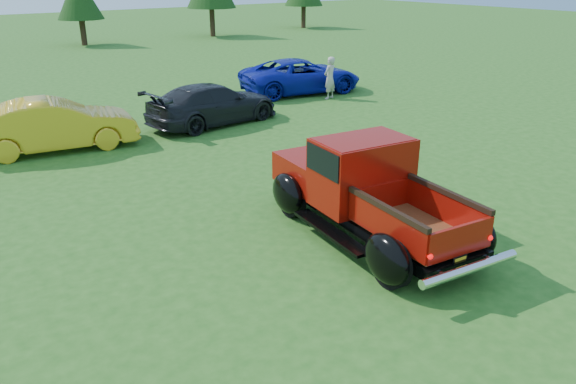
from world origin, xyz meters
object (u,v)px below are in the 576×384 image
object	(u,v)px
show_car_yellow	(55,125)
show_car_blue	(301,76)
pickup_truck	(361,187)
spectator	(330,78)
show_car_grey	(213,104)

from	to	relation	value
show_car_yellow	show_car_blue	distance (m)	10.05
pickup_truck	show_car_blue	size ratio (longest dim) A/B	1.04
pickup_truck	spectator	size ratio (longest dim) A/B	3.19
pickup_truck	show_car_blue	xyz separation A→B (m)	(6.71, 10.47, -0.18)
pickup_truck	spectator	xyz separation A→B (m)	(6.89, 8.98, -0.06)
pickup_truck	show_car_yellow	size ratio (longest dim) A/B	1.19
show_car_yellow	spectator	distance (m)	10.05
show_car_yellow	spectator	xyz separation A→B (m)	(10.04, 0.52, 0.09)
pickup_truck	show_car_grey	world-z (taller)	pickup_truck
show_car_grey	show_car_yellow	bearing A→B (deg)	81.98
show_car_yellow	show_car_grey	distance (m)	4.75
pickup_truck	show_car_grey	xyz separation A→B (m)	(1.61, 8.37, -0.21)
pickup_truck	show_car_blue	world-z (taller)	pickup_truck
pickup_truck	show_car_yellow	distance (m)	9.03
show_car_yellow	spectator	world-z (taller)	spectator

